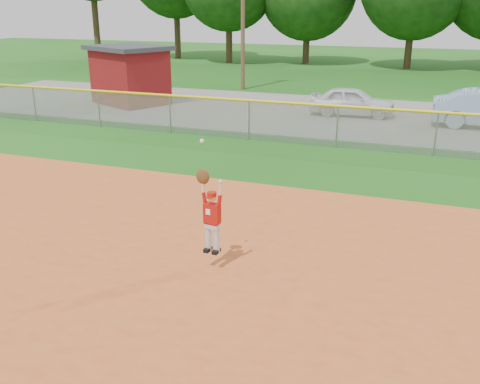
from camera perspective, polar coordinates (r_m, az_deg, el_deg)
name	(u,v)px	position (r m, az deg, el deg)	size (l,w,h in m)	color
ground	(238,268)	(10.55, -0.16, -8.14)	(120.00, 120.00, 0.00)	#185012
clay_infield	(166,357)	(8.22, -7.89, -17.02)	(24.00, 16.00, 0.04)	#B04C1F
parking_strip	(361,116)	(25.45, 12.75, 7.88)	(44.00, 10.00, 0.03)	slate
car_white_a	(352,101)	(25.35, 11.89, 9.44)	(1.55, 3.84, 1.31)	silver
utility_shed	(130,75)	(28.43, -11.67, 12.16)	(4.83, 4.41, 2.94)	#630E0E
outfield_fence	(337,123)	(19.46, 10.34, 7.22)	(40.06, 0.10, 1.55)	gray
power_lines	(404,9)	(30.84, 17.07, 18.20)	(19.40, 0.24, 9.00)	#4C3823
ballplayer	(211,212)	(10.05, -3.14, -2.13)	(0.55, 0.24, 2.21)	silver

